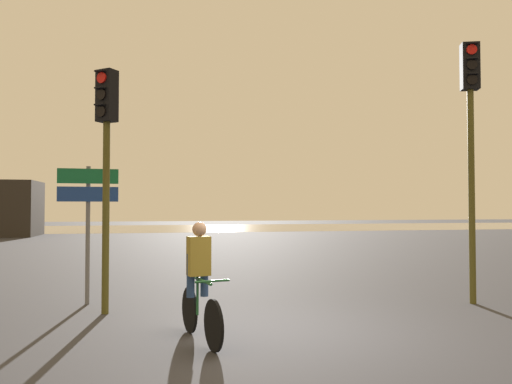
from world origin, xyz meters
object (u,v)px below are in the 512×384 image
object	(u,v)px
traffic_light_near_left	(106,143)
traffic_light_near_right	(471,123)
cyclist	(199,280)
direction_sign_post	(88,209)

from	to	relation	value
traffic_light_near_left	traffic_light_near_right	xyz separation A→B (m)	(6.74, -0.49, 0.50)
traffic_light_near_left	traffic_light_near_right	size ratio (longest dim) A/B	0.84
cyclist	direction_sign_post	bearing A→B (deg)	-70.70
traffic_light_near_left	direction_sign_post	bearing A→B (deg)	-27.85
direction_sign_post	cyclist	size ratio (longest dim) A/B	1.55
direction_sign_post	cyclist	xyz separation A→B (m)	(1.82, -2.96, -0.97)
direction_sign_post	cyclist	bearing A→B (deg)	118.61
cyclist	traffic_light_near_right	bearing A→B (deg)	-176.12
traffic_light_near_left	cyclist	size ratio (longest dim) A/B	2.50
traffic_light_near_right	traffic_light_near_left	bearing A→B (deg)	15.19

